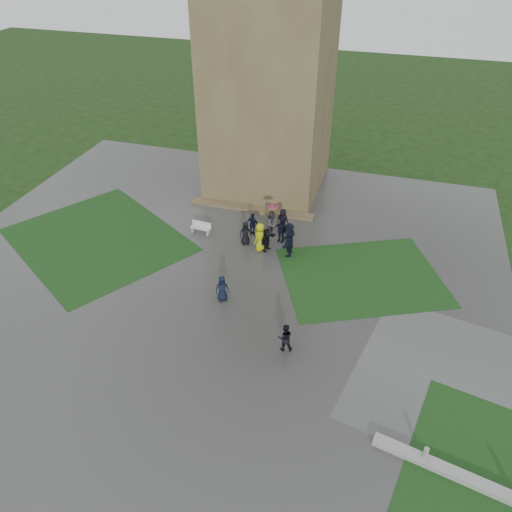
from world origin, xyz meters
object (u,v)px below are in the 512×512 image
(pedestrian_mid, at_px, (222,289))
(pedestrian_near, at_px, (285,337))
(tower, at_px, (270,64))
(bench, at_px, (201,227))

(pedestrian_mid, relative_size, pedestrian_near, 1.00)
(pedestrian_mid, distance_m, pedestrian_near, 4.96)
(tower, height_order, bench, tower)
(tower, bearing_deg, pedestrian_mid, -84.49)
(bench, xyz_separation_m, pedestrian_near, (7.90, -8.71, 0.37))
(bench, bearing_deg, tower, 78.52)
(bench, distance_m, pedestrian_mid, 7.12)
(tower, relative_size, bench, 12.84)
(tower, distance_m, bench, 12.12)
(bench, relative_size, pedestrian_mid, 0.90)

